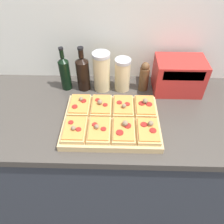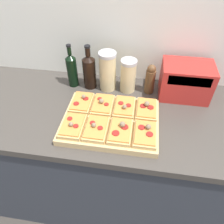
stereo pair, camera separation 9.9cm
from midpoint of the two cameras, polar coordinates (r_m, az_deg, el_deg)
The scene contains 17 objects.
wall_back at distance 1.30m, azimuth 5.26°, elevation 21.26°, with size 6.00×0.06×2.50m.
kitchen_counter at distance 1.53m, azimuth 2.19°, elevation -12.63°, with size 2.63×0.67×0.94m.
cutting_board at distance 1.09m, azimuth 2.36°, elevation -2.59°, with size 0.47×0.36×0.03m, color tan.
pizza_slice_back_left at distance 1.15m, azimuth -5.48°, elevation 2.43°, with size 0.10×0.16×0.05m.
pizza_slice_back_midleft at distance 1.14m, azimuth 0.08°, elevation 1.87°, with size 0.10×0.16×0.05m.
pizza_slice_back_midright at distance 1.13m, azimuth 5.79°, elevation 1.24°, with size 0.10×0.16×0.05m.
pizza_slice_back_right at distance 1.13m, azimuth 11.50°, elevation 0.70°, with size 0.10×0.16×0.06m.
pizza_slice_front_left at distance 1.04m, azimuth -7.56°, elevation -3.69°, with size 0.10×0.16×0.05m.
pizza_slice_front_midleft at distance 1.02m, azimuth -1.37°, elevation -4.42°, with size 0.10×0.16×0.05m.
pizza_slice_front_midright at distance 1.01m, azimuth 5.04°, elevation -5.08°, with size 0.10×0.16×0.06m.
pizza_slice_front_right at distance 1.01m, azimuth 11.46°, elevation -5.73°, with size 0.10×0.16×0.05m.
olive_oil_bottle at distance 1.31m, azimuth -8.27°, elevation 10.85°, with size 0.06×0.06×0.26m.
wine_bottle at distance 1.28m, azimuth -3.73°, elevation 10.60°, with size 0.07×0.07×0.27m.
grain_jar_tall at distance 1.26m, azimuth 1.13°, elevation 10.54°, with size 0.10×0.10×0.23m.
grain_jar_short at distance 1.26m, azimuth 6.52°, elevation 9.34°, with size 0.09×0.09×0.20m.
pepper_mill at distance 1.27m, azimuth 12.16°, elevation 8.29°, with size 0.06×0.06×0.18m.
toaster_oven at distance 1.30m, azimuth 20.79°, elevation 7.56°, with size 0.30×0.18×0.20m.
Camera 2 is at (0.12, -0.53, 1.74)m, focal length 35.00 mm.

